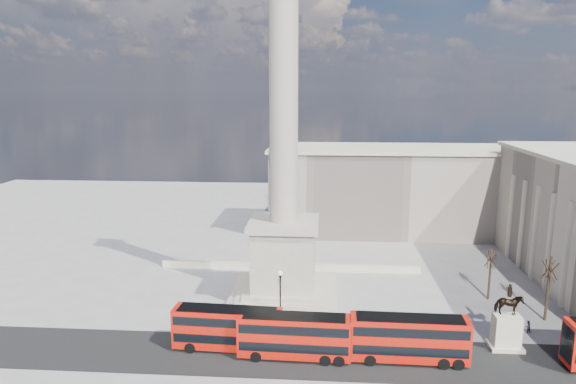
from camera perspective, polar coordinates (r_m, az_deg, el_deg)
The scene contains 16 objects.
ground at distance 65.75m, azimuth -0.80°, elevation -13.47°, with size 180.00×180.00×0.00m, color #9D9995.
asphalt_road at distance 56.65m, azimuth 3.60°, elevation -17.85°, with size 120.00×9.00×0.01m, color black.
nelsons_column at distance 66.28m, azimuth -0.47°, elevation -1.44°, with size 14.00×14.00×49.85m.
balustrade_wall at distance 80.31m, azimuth 0.17°, elevation -8.31°, with size 40.00×0.60×1.10m, color beige.
building_northeast at distance 102.37m, azimuth 12.34°, elevation 0.27°, with size 51.00×17.00×16.60m.
red_bus_a at distance 57.20m, azimuth -6.66°, elevation -14.81°, with size 11.76×3.29×4.72m.
red_bus_b at distance 55.28m, azimuth 0.78°, elevation -15.69°, with size 11.76×3.09×4.74m.
red_bus_c at distance 56.04m, azimuth 13.36°, elevation -15.55°, with size 12.04×3.03×4.86m.
victorian_lamp at distance 62.31m, azimuth -0.85°, elevation -11.08°, with size 0.56×0.56×6.51m.
equestrian_statue at distance 61.79m, azimuth 23.12°, elevation -13.58°, with size 3.48×2.61×7.38m.
bare_tree_near at distance 69.29m, azimuth 27.11°, elevation -7.50°, with size 1.94×1.94×8.51m.
bare_tree_mid at distance 75.14m, azimuth 29.34°, elevation -7.86°, with size 1.59×1.59×6.03m.
bare_tree_far at distance 73.21m, azimuth 21.65°, elevation -6.81°, with size 1.80×1.80×7.34m.
pedestrian_walking at distance 65.12m, azimuth 23.25°, elevation -13.87°, with size 0.64×0.42×1.74m, color black.
pedestrian_standing at distance 67.01m, azimuth 25.09°, elevation -13.41°, with size 0.74×0.57×1.52m, color black.
pedestrian_crossing at distance 59.47m, azimuth 7.40°, elevation -15.56°, with size 0.93×0.39×1.59m, color black.
Camera 1 is at (5.10, -59.41, 27.71)m, focal length 32.00 mm.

